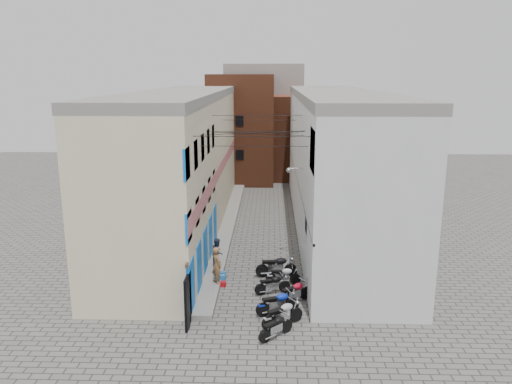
# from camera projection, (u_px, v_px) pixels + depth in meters

# --- Properties ---
(ground) EXTENTS (90.00, 90.00, 0.00)m
(ground) POSITION_uv_depth(u_px,v_px,m) (251.00, 322.00, 20.75)
(ground) COLOR #5D5B58
(ground) RESTS_ON ground
(plinth) EXTENTS (0.90, 26.00, 0.25)m
(plinth) POSITION_uv_depth(u_px,v_px,m) (228.00, 226.00, 33.42)
(plinth) COLOR gray
(plinth) RESTS_ON ground
(building_left) EXTENTS (5.10, 27.00, 9.00)m
(building_left) POSITION_uv_depth(u_px,v_px,m) (182.00, 161.00, 32.44)
(building_left) COLOR beige
(building_left) RESTS_ON ground
(building_right) EXTENTS (5.94, 26.00, 9.00)m
(building_right) POSITION_uv_depth(u_px,v_px,m) (336.00, 162.00, 32.18)
(building_right) COLOR silver
(building_right) RESTS_ON ground
(building_far_brick_left) EXTENTS (6.00, 6.00, 10.00)m
(building_far_brick_left) POSITION_uv_depth(u_px,v_px,m) (242.00, 129.00, 46.87)
(building_far_brick_left) COLOR brown
(building_far_brick_left) RESTS_ON ground
(building_far_brick_right) EXTENTS (5.00, 6.00, 8.00)m
(building_far_brick_right) POSITION_uv_depth(u_px,v_px,m) (294.00, 137.00, 48.89)
(building_far_brick_right) COLOR brown
(building_far_brick_right) RESTS_ON ground
(building_far_concrete) EXTENTS (8.00, 5.00, 11.00)m
(building_far_concrete) POSITION_uv_depth(u_px,v_px,m) (264.00, 118.00, 52.52)
(building_far_concrete) COLOR gray
(building_far_concrete) RESTS_ON ground
(far_shopfront) EXTENTS (2.00, 0.30, 2.40)m
(far_shopfront) POSITION_uv_depth(u_px,v_px,m) (262.00, 174.00, 44.97)
(far_shopfront) COLOR black
(far_shopfront) RESTS_ON ground
(overhead_wires) EXTENTS (5.80, 13.02, 1.32)m
(overhead_wires) POSITION_uv_depth(u_px,v_px,m) (256.00, 130.00, 26.52)
(overhead_wires) COLOR black
(overhead_wires) RESTS_ON ground
(motorcycle_a) EXTENTS (1.63, 1.57, 1.00)m
(motorcycle_a) POSITION_uv_depth(u_px,v_px,m) (276.00, 326.00, 19.44)
(motorcycle_a) COLOR black
(motorcycle_a) RESTS_ON ground
(motorcycle_b) EXTENTS (1.97, 1.61, 1.14)m
(motorcycle_b) POSITION_uv_depth(u_px,v_px,m) (283.00, 313.00, 20.32)
(motorcycle_b) COLOR #ABAAAF
(motorcycle_b) RESTS_ON ground
(motorcycle_c) EXTENTS (2.04, 1.27, 1.13)m
(motorcycle_c) POSITION_uv_depth(u_px,v_px,m) (278.00, 302.00, 21.31)
(motorcycle_c) COLOR #0B27B3
(motorcycle_c) RESTS_ON ground
(motorcycle_d) EXTENTS (1.86, 1.61, 1.09)m
(motorcycle_d) POSITION_uv_depth(u_px,v_px,m) (294.00, 291.00, 22.38)
(motorcycle_d) COLOR #A50B22
(motorcycle_d) RESTS_ON ground
(motorcycle_e) EXTENTS (1.83, 1.08, 1.01)m
(motorcycle_e) POSITION_uv_depth(u_px,v_px,m) (273.00, 284.00, 23.32)
(motorcycle_e) COLOR black
(motorcycle_e) RESTS_ON ground
(motorcycle_f) EXTENTS (1.73, 0.58, 1.00)m
(motorcycle_f) POSITION_uv_depth(u_px,v_px,m) (283.00, 275.00, 24.37)
(motorcycle_f) COLOR silver
(motorcycle_f) RESTS_ON ground
(motorcycle_g) EXTENTS (2.19, 0.90, 1.23)m
(motorcycle_g) POSITION_uv_depth(u_px,v_px,m) (276.00, 265.00, 25.24)
(motorcycle_g) COLOR black
(motorcycle_g) RESTS_ON ground
(person_a) EXTENTS (0.70, 0.78, 1.80)m
(person_a) POSITION_uv_depth(u_px,v_px,m) (217.00, 265.00, 23.84)
(person_a) COLOR #9A6538
(person_a) RESTS_ON plinth
(person_b) EXTENTS (0.65, 0.79, 1.50)m
(person_b) POSITION_uv_depth(u_px,v_px,m) (218.00, 252.00, 25.99)
(person_b) COLOR #363C51
(person_b) RESTS_ON plinth
(water_jug_near) EXTENTS (0.33, 0.33, 0.47)m
(water_jug_near) POSITION_uv_depth(u_px,v_px,m) (222.00, 279.00, 24.45)
(water_jug_near) COLOR #2778C6
(water_jug_near) RESTS_ON ground
(water_jug_far) EXTENTS (0.39, 0.39, 0.47)m
(water_jug_far) POSITION_uv_depth(u_px,v_px,m) (223.00, 276.00, 24.83)
(water_jug_far) COLOR #2263AA
(water_jug_far) RESTS_ON ground
(red_crate) EXTENTS (0.39, 0.30, 0.24)m
(red_crate) POSITION_uv_depth(u_px,v_px,m) (222.00, 284.00, 24.22)
(red_crate) COLOR #B70D16
(red_crate) RESTS_ON ground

